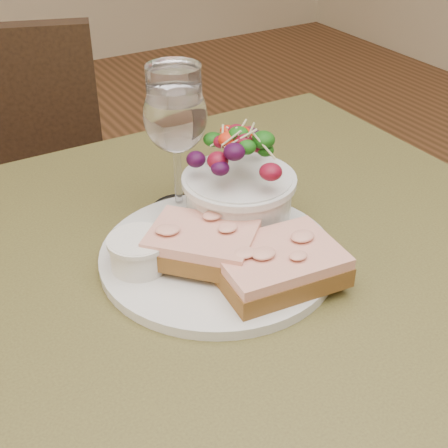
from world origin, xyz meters
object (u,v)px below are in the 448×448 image
sandwich_front (278,264)px  wine_glass (176,120)px  sandwich_back (202,244)px  chair_far (25,274)px  dinner_plate (218,255)px  cafe_table (238,344)px  salad_bowl (239,178)px  ramekin (139,251)px

sandwich_front → wine_glass: (-0.02, 0.19, 0.09)m
sandwich_front → sandwich_back: (-0.05, 0.06, 0.01)m
chair_far → dinner_plate: size_ratio=3.40×
dinner_plate → sandwich_front: bearing=-67.7°
cafe_table → salad_bowl: bearing=59.0°
cafe_table → salad_bowl: 0.20m
sandwich_back → salad_bowl: 0.10m
sandwich_back → salad_bowl: size_ratio=1.10×
ramekin → chair_far: bearing=91.0°
dinner_plate → sandwich_front: sandwich_front is taller
sandwich_back → dinner_plate: bearing=67.0°
chair_far → sandwich_back: bearing=114.7°
cafe_table → wine_glass: wine_glass is taller
chair_far → dinner_plate: bearing=116.7°
cafe_table → salad_bowl: size_ratio=6.30×
dinner_plate → ramekin: size_ratio=4.28×
cafe_table → sandwich_back: 0.14m
cafe_table → sandwich_front: 0.14m
ramekin → dinner_plate: bearing=-12.2°
sandwich_front → wine_glass: wine_glass is taller
sandwich_back → wine_glass: size_ratio=0.80×
chair_far → sandwich_back: (0.07, -0.73, 0.49)m
sandwich_front → wine_glass: 0.21m
salad_bowl → sandwich_front: bearing=-101.3°
cafe_table → dinner_plate: size_ratio=3.02×
ramekin → sandwich_front: bearing=-38.4°
cafe_table → sandwich_back: sandwich_back is taller
ramekin → sandwich_back: bearing=-24.0°
cafe_table → wine_glass: 0.27m
wine_glass → chair_far: bearing=100.4°
chair_far → ramekin: size_ratio=14.54×
sandwich_front → ramekin: bearing=147.1°
cafe_table → chair_far: 0.84m
dinner_plate → sandwich_front: 0.08m
sandwich_front → salad_bowl: 0.12m
cafe_table → chair_far: size_ratio=0.89×
salad_bowl → chair_far: bearing=102.6°
chair_far → sandwich_back: size_ratio=6.45×
cafe_table → chair_far: chair_far is taller
chair_far → wine_glass: size_ratio=5.14×
sandwich_front → salad_bowl: salad_bowl is taller
cafe_table → ramekin: ramekin is taller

